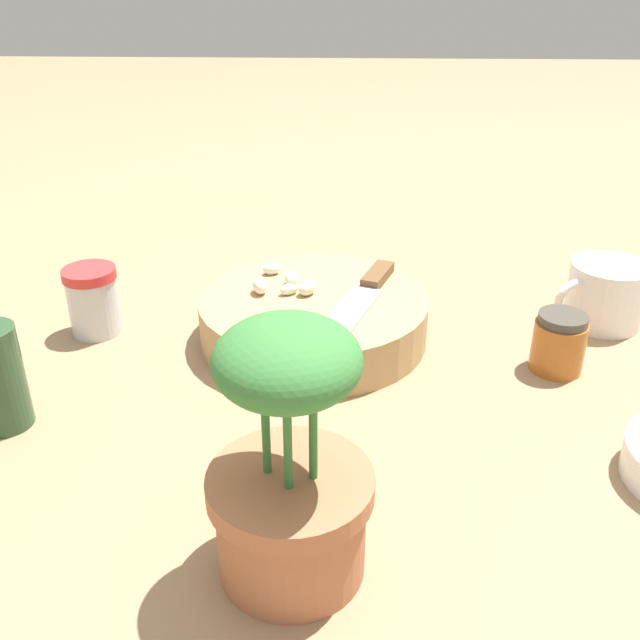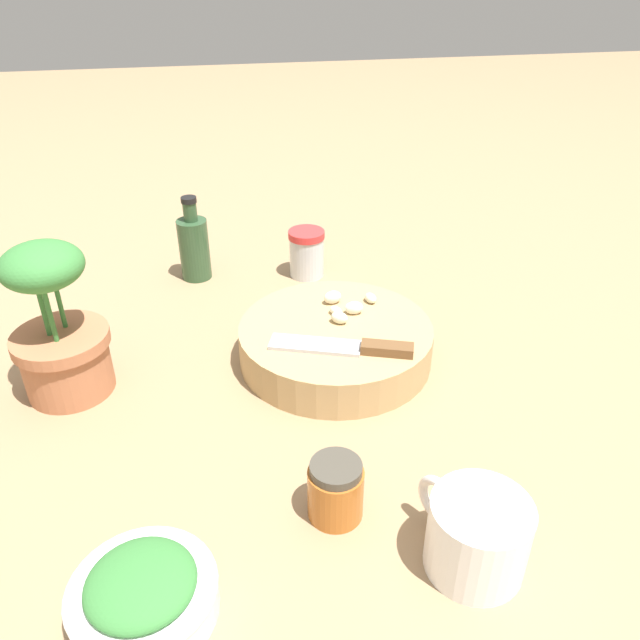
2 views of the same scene
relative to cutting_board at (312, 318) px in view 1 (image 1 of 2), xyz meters
The scene contains 8 objects.
ground_plane 0.10m from the cutting_board, 112.85° to the left, with size 5.00×5.00×0.00m, color #997A56.
cutting_board is the anchor object (origin of this frame).
chef_knife 0.07m from the cutting_board, behind, with size 0.09×0.18×0.01m.
garlic_cloves 0.06m from the cutting_board, 30.57° to the right, with size 0.08×0.08×0.02m.
spice_jar 0.26m from the cutting_board, ahead, with size 0.06×0.06×0.08m.
coffee_mug 0.36m from the cutting_board, behind, with size 0.12×0.09×0.08m.
honey_jar 0.28m from the cutting_board, 167.61° to the left, with size 0.06×0.06×0.07m.
potted_herb 0.36m from the cutting_board, 89.99° to the left, with size 0.12×0.12×0.21m.
Camera 1 is at (-0.00, 0.66, 0.41)m, focal length 40.00 mm.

